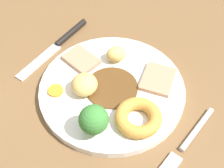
# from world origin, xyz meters

# --- Properties ---
(dining_table) EXTENTS (1.20, 0.84, 0.04)m
(dining_table) POSITION_xyz_m (0.00, 0.00, 0.02)
(dining_table) COLOR brown
(dining_table) RESTS_ON ground
(dinner_plate) EXTENTS (0.25, 0.25, 0.01)m
(dinner_plate) POSITION_xyz_m (-0.03, -0.02, 0.04)
(dinner_plate) COLOR white
(dinner_plate) RESTS_ON dining_table
(gravy_pool) EXTENTS (0.09, 0.09, 0.00)m
(gravy_pool) POSITION_xyz_m (-0.03, -0.02, 0.05)
(gravy_pool) COLOR #563819
(gravy_pool) RESTS_ON dinner_plate
(meat_slice_main) EXTENTS (0.07, 0.08, 0.01)m
(meat_slice_main) POSITION_xyz_m (-0.09, -0.08, 0.05)
(meat_slice_main) COLOR tan
(meat_slice_main) RESTS_ON dinner_plate
(meat_slice_under) EXTENTS (0.07, 0.05, 0.01)m
(meat_slice_under) POSITION_xyz_m (0.05, -0.04, 0.05)
(meat_slice_under) COLOR tan
(meat_slice_under) RESTS_ON dinner_plate
(yorkshire_pudding) EXTENTS (0.08, 0.08, 0.02)m
(yorkshire_pudding) POSITION_xyz_m (-0.11, 0.01, 0.06)
(yorkshire_pudding) COLOR #C68938
(yorkshire_pudding) RESTS_ON dinner_plate
(roast_potato_left) EXTENTS (0.05, 0.05, 0.03)m
(roast_potato_left) POSITION_xyz_m (0.00, 0.01, 0.07)
(roast_potato_left) COLOR #D8B260
(roast_potato_left) RESTS_ON dinner_plate
(roast_potato_right) EXTENTS (0.05, 0.05, 0.03)m
(roast_potato_right) POSITION_xyz_m (-0.00, -0.08, 0.06)
(roast_potato_right) COLOR #D8B260
(roast_potato_right) RESTS_ON dinner_plate
(carrot_coin_front) EXTENTS (0.03, 0.03, 0.00)m
(carrot_coin_front) POSITION_xyz_m (0.04, 0.04, 0.05)
(carrot_coin_front) COLOR orange
(carrot_coin_front) RESTS_ON dinner_plate
(broccoli_floret) EXTENTS (0.05, 0.05, 0.06)m
(broccoli_floret) POSITION_xyz_m (-0.06, 0.06, 0.08)
(broccoli_floret) COLOR #8CB766
(broccoli_floret) RESTS_ON dinner_plate
(fork) EXTENTS (0.02, 0.15, 0.01)m
(fork) POSITION_xyz_m (-0.19, -0.01, 0.04)
(fork) COLOR silver
(fork) RESTS_ON dining_table
(knife) EXTENTS (0.02, 0.19, 0.01)m
(knife) POSITION_xyz_m (0.12, -0.06, 0.04)
(knife) COLOR black
(knife) RESTS_ON dining_table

